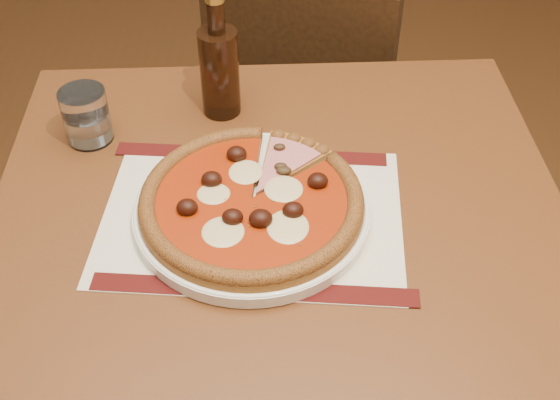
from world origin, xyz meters
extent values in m
cube|color=brown|center=(0.96, -0.80, 0.73)|extent=(0.84, 0.84, 0.04)
cylinder|color=brown|center=(0.60, -0.47, 0.35)|extent=(0.05, 0.05, 0.71)
cylinder|color=brown|center=(1.30, -0.44, 0.35)|extent=(0.05, 0.05, 0.71)
cube|color=black|center=(1.06, -0.09, 0.41)|extent=(0.52, 0.52, 0.04)
cylinder|color=black|center=(1.28, 0.01, 0.19)|extent=(0.03, 0.03, 0.39)
cylinder|color=black|center=(0.97, 0.14, 0.19)|extent=(0.03, 0.03, 0.39)
cylinder|color=black|center=(1.16, -0.31, 0.19)|extent=(0.03, 0.03, 0.39)
cylinder|color=black|center=(0.84, -0.18, 0.19)|extent=(0.03, 0.03, 0.39)
cube|color=black|center=(1.00, -0.25, 0.63)|extent=(0.38, 0.18, 0.42)
cube|color=beige|center=(0.92, -0.78, 0.75)|extent=(0.43, 0.32, 0.00)
cylinder|color=white|center=(0.92, -0.78, 0.76)|extent=(0.32, 0.32, 0.02)
cylinder|color=olive|center=(0.92, -0.78, 0.78)|extent=(0.30, 0.30, 0.01)
torus|color=#9B5922|center=(0.92, -0.78, 0.78)|extent=(0.30, 0.30, 0.02)
cylinder|color=#8E2506|center=(0.92, -0.78, 0.78)|extent=(0.26, 0.26, 0.00)
ellipsoid|color=beige|center=(0.92, -0.73, 0.79)|extent=(0.05, 0.04, 0.01)
ellipsoid|color=beige|center=(0.85, -0.77, 0.79)|extent=(0.05, 0.04, 0.01)
ellipsoid|color=beige|center=(0.90, -0.83, 0.79)|extent=(0.05, 0.04, 0.01)
ellipsoid|color=beige|center=(0.98, -0.84, 0.79)|extent=(0.05, 0.04, 0.01)
ellipsoid|color=beige|center=(0.97, -0.76, 0.79)|extent=(0.05, 0.04, 0.01)
ellipsoid|color=black|center=(0.91, -0.73, 0.80)|extent=(0.03, 0.03, 0.02)
ellipsoid|color=black|center=(0.85, -0.74, 0.80)|extent=(0.03, 0.03, 0.02)
ellipsoid|color=black|center=(0.87, -0.80, 0.80)|extent=(0.03, 0.03, 0.02)
ellipsoid|color=black|center=(0.88, -0.86, 0.80)|extent=(0.03, 0.03, 0.02)
ellipsoid|color=black|center=(0.94, -0.84, 0.80)|extent=(0.03, 0.03, 0.02)
ellipsoid|color=black|center=(1.00, -0.83, 0.80)|extent=(0.03, 0.03, 0.02)
ellipsoid|color=black|center=(0.98, -0.77, 0.80)|extent=(0.03, 0.03, 0.02)
ellipsoid|color=#3E2A16|center=(0.96, -0.73, 0.79)|extent=(0.02, 0.01, 0.01)
ellipsoid|color=#3E2A16|center=(0.97, -0.69, 0.79)|extent=(0.02, 0.01, 0.01)
ellipsoid|color=#3E2A16|center=(0.95, -0.73, 0.79)|extent=(0.02, 0.01, 0.01)
cylinder|color=white|center=(0.67, -0.61, 0.79)|extent=(0.08, 0.08, 0.09)
cylinder|color=black|center=(0.87, -0.54, 0.82)|extent=(0.06, 0.06, 0.14)
cylinder|color=black|center=(0.87, -0.54, 0.91)|extent=(0.03, 0.03, 0.06)
camera|label=1|loc=(0.96, -1.47, 1.43)|focal=45.00mm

